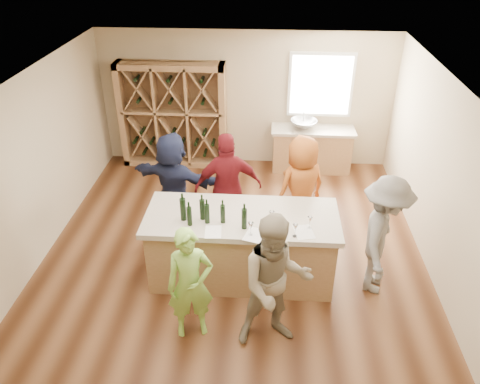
# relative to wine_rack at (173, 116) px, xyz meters

# --- Properties ---
(floor) EXTENTS (6.00, 7.00, 0.10)m
(floor) POSITION_rel_wine_rack_xyz_m (1.50, -3.27, -1.15)
(floor) COLOR #56321B
(floor) RESTS_ON ground
(ceiling) EXTENTS (6.00, 7.00, 0.10)m
(ceiling) POSITION_rel_wine_rack_xyz_m (1.50, -3.27, 1.75)
(ceiling) COLOR white
(ceiling) RESTS_ON ground
(wall_back) EXTENTS (6.00, 0.10, 2.80)m
(wall_back) POSITION_rel_wine_rack_xyz_m (1.50, 0.28, 0.30)
(wall_back) COLOR #BEAC8A
(wall_back) RESTS_ON ground
(wall_left) EXTENTS (0.10, 7.00, 2.80)m
(wall_left) POSITION_rel_wine_rack_xyz_m (-1.55, -3.27, 0.30)
(wall_left) COLOR #BEAC8A
(wall_left) RESTS_ON ground
(wall_right) EXTENTS (0.10, 7.00, 2.80)m
(wall_right) POSITION_rel_wine_rack_xyz_m (4.55, -3.27, 0.30)
(wall_right) COLOR #BEAC8A
(wall_right) RESTS_ON ground
(window_frame) EXTENTS (1.30, 0.06, 1.30)m
(window_frame) POSITION_rel_wine_rack_xyz_m (3.00, 0.20, 0.65)
(window_frame) COLOR white
(window_frame) RESTS_ON wall_back
(window_pane) EXTENTS (1.18, 0.01, 1.18)m
(window_pane) POSITION_rel_wine_rack_xyz_m (3.00, 0.17, 0.65)
(window_pane) COLOR white
(window_pane) RESTS_ON wall_back
(wine_rack) EXTENTS (2.20, 0.45, 2.20)m
(wine_rack) POSITION_rel_wine_rack_xyz_m (0.00, 0.00, 0.00)
(wine_rack) COLOR #946F46
(wine_rack) RESTS_ON floor
(back_counter_base) EXTENTS (1.60, 0.58, 0.86)m
(back_counter_base) POSITION_rel_wine_rack_xyz_m (2.90, -0.07, -0.67)
(back_counter_base) COLOR #946F46
(back_counter_base) RESTS_ON floor
(back_counter_top) EXTENTS (1.70, 0.62, 0.06)m
(back_counter_top) POSITION_rel_wine_rack_xyz_m (2.90, -0.07, -0.21)
(back_counter_top) COLOR #B4A894
(back_counter_top) RESTS_ON back_counter_base
(sink) EXTENTS (0.54, 0.54, 0.19)m
(sink) POSITION_rel_wine_rack_xyz_m (2.70, -0.07, -0.09)
(sink) COLOR silver
(sink) RESTS_ON back_counter_top
(faucet) EXTENTS (0.02, 0.02, 0.30)m
(faucet) POSITION_rel_wine_rack_xyz_m (2.70, 0.11, -0.03)
(faucet) COLOR silver
(faucet) RESTS_ON back_counter_top
(tasting_counter_base) EXTENTS (2.60, 1.00, 1.00)m
(tasting_counter_base) POSITION_rel_wine_rack_xyz_m (1.66, -3.59, -0.60)
(tasting_counter_base) COLOR #946F46
(tasting_counter_base) RESTS_ON floor
(tasting_counter_top) EXTENTS (2.72, 1.12, 0.08)m
(tasting_counter_top) POSITION_rel_wine_rack_xyz_m (1.66, -3.59, -0.06)
(tasting_counter_top) COLOR #B4A894
(tasting_counter_top) RESTS_ON tasting_counter_base
(wine_bottle_a) EXTENTS (0.11, 0.11, 0.33)m
(wine_bottle_a) POSITION_rel_wine_rack_xyz_m (0.87, -3.74, 0.15)
(wine_bottle_a) COLOR black
(wine_bottle_a) RESTS_ON tasting_counter_top
(wine_bottle_b) EXTENTS (0.08, 0.08, 0.28)m
(wine_bottle_b) POSITION_rel_wine_rack_xyz_m (0.97, -3.86, 0.12)
(wine_bottle_b) COLOR black
(wine_bottle_b) RESTS_ON tasting_counter_top
(wine_bottle_c) EXTENTS (0.09, 0.09, 0.30)m
(wine_bottle_c) POSITION_rel_wine_rack_xyz_m (1.13, -3.70, 0.13)
(wine_bottle_c) COLOR black
(wine_bottle_c) RESTS_ON tasting_counter_top
(wine_bottle_d) EXTENTS (0.07, 0.07, 0.29)m
(wine_bottle_d) POSITION_rel_wine_rack_xyz_m (1.20, -3.79, 0.12)
(wine_bottle_d) COLOR black
(wine_bottle_d) RESTS_ON tasting_counter_top
(wine_bottle_e) EXTENTS (0.07, 0.07, 0.27)m
(wine_bottle_e) POSITION_rel_wine_rack_xyz_m (1.41, -3.77, 0.12)
(wine_bottle_e) COLOR black
(wine_bottle_e) RESTS_ON tasting_counter_top
(wine_glass_b) EXTENTS (0.10, 0.10, 0.20)m
(wine_glass_b) POSITION_rel_wine_rack_xyz_m (1.81, -4.04, 0.08)
(wine_glass_b) COLOR white
(wine_glass_b) RESTS_ON tasting_counter_top
(wine_glass_c) EXTENTS (0.08, 0.08, 0.19)m
(wine_glass_c) POSITION_rel_wine_rack_xyz_m (2.38, -4.03, 0.08)
(wine_glass_c) COLOR white
(wine_glass_c) RESTS_ON tasting_counter_top
(wine_glass_d) EXTENTS (0.09, 0.09, 0.20)m
(wine_glass_d) POSITION_rel_wine_rack_xyz_m (2.07, -3.75, 0.08)
(wine_glass_d) COLOR white
(wine_glass_d) RESTS_ON tasting_counter_top
(wine_glass_e) EXTENTS (0.07, 0.07, 0.18)m
(wine_glass_e) POSITION_rel_wine_rack_xyz_m (2.58, -3.83, 0.07)
(wine_glass_e) COLOR white
(wine_glass_e) RESTS_ON tasting_counter_top
(tasting_menu_a) EXTENTS (0.24, 0.31, 0.00)m
(tasting_menu_a) POSITION_rel_wine_rack_xyz_m (1.31, -4.01, -0.02)
(tasting_menu_a) COLOR white
(tasting_menu_a) RESTS_ON tasting_counter_top
(tasting_menu_b) EXTENTS (0.32, 0.38, 0.00)m
(tasting_menu_b) POSITION_rel_wine_rack_xyz_m (1.86, -4.04, -0.02)
(tasting_menu_b) COLOR white
(tasting_menu_b) RESTS_ON tasting_counter_top
(tasting_menu_c) EXTENTS (0.30, 0.37, 0.00)m
(tasting_menu_c) POSITION_rel_wine_rack_xyz_m (2.51, -3.93, -0.02)
(tasting_menu_c) COLOR white
(tasting_menu_c) RESTS_ON tasting_counter_top
(person_near_left) EXTENTS (0.67, 0.56, 1.58)m
(person_near_left) POSITION_rel_wine_rack_xyz_m (1.10, -4.72, -0.31)
(person_near_left) COLOR #8CC64C
(person_near_left) RESTS_ON floor
(person_near_right) EXTENTS (0.99, 0.67, 1.85)m
(person_near_right) POSITION_rel_wine_rack_xyz_m (2.14, -4.78, -0.17)
(person_near_right) COLOR gray
(person_near_right) RESTS_ON floor
(person_server) EXTENTS (0.84, 1.27, 1.81)m
(person_server) POSITION_rel_wine_rack_xyz_m (3.61, -3.71, -0.20)
(person_server) COLOR slate
(person_server) RESTS_ON floor
(person_far_mid) EXTENTS (1.17, 0.76, 1.85)m
(person_far_mid) POSITION_rel_wine_rack_xyz_m (1.38, -2.56, -0.17)
(person_far_mid) COLOR #590F14
(person_far_mid) RESTS_ON floor
(person_far_right) EXTENTS (1.04, 0.93, 1.79)m
(person_far_right) POSITION_rel_wine_rack_xyz_m (2.55, -2.46, -0.21)
(person_far_right) COLOR #994C19
(person_far_right) RESTS_ON floor
(person_far_left) EXTENTS (1.72, 1.04, 1.75)m
(person_far_left) POSITION_rel_wine_rack_xyz_m (0.45, -2.38, -0.23)
(person_far_left) COLOR #191E38
(person_far_left) RESTS_ON floor
(wine_bottle_f) EXTENTS (0.07, 0.07, 0.30)m
(wine_bottle_f) POSITION_rel_wine_rack_xyz_m (1.71, -3.89, 0.13)
(wine_bottle_f) COLOR black
(wine_bottle_f) RESTS_ON tasting_counter_top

